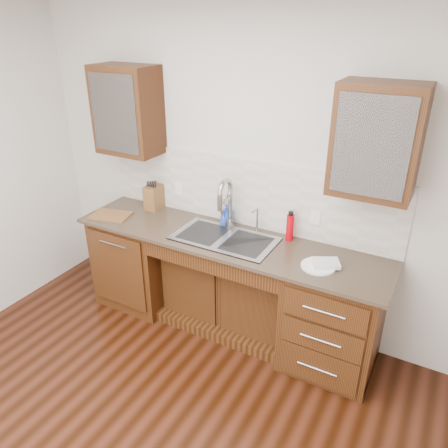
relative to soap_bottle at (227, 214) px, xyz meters
The scene contains 23 objects.
wall_back 0.39m from the soap_bottle, 42.05° to the left, with size 4.00×0.10×2.70m, color silver.
base_cabinet_left 1.02m from the soap_bottle, 163.44° to the right, with size 0.70×0.62×0.88m, color #593014.
base_cabinet_center 0.68m from the soap_bottle, 50.32° to the right, with size 1.20×0.44×0.70m, color #593014.
base_cabinet_right 1.24m from the soap_bottle, 12.77° to the right, with size 0.70×0.62×0.88m, color #593014.
countertop 0.31m from the soap_bottle, 63.72° to the right, with size 2.70×0.65×0.03m, color #84705B.
backsplash 0.25m from the soap_bottle, 23.07° to the left, with size 2.70×0.02×0.59m, color beige.
sink 0.35m from the soap_bottle, 64.98° to the right, with size 0.84×0.46×0.19m, color #9E9EA5.
faucet 0.13m from the soap_bottle, 37.41° to the right, with size 0.04×0.04×0.40m, color #999993.
filter_tap 0.31m from the soap_bottle, ahead, with size 0.02×0.02×0.24m, color #999993.
upper_cabinet_left 1.24m from the soap_bottle, behind, with size 0.55×0.34×0.75m, color #593014.
upper_cabinet_right 1.44m from the soap_bottle, ahead, with size 0.55×0.34×0.75m, color #593014.
outlet_left 0.54m from the soap_bottle, behind, with size 0.08×0.01×0.12m, color white.
outlet_right 0.79m from the soap_bottle, ahead, with size 0.08×0.01×0.12m, color white.
soap_bottle is the anchor object (origin of this frame).
water_bottle 0.60m from the soap_bottle, ahead, with size 0.06×0.06×0.22m, color #C5000C.
plate 1.00m from the soap_bottle, 19.55° to the right, with size 0.25×0.25×0.01m, color white.
dish_towel 1.03m from the soap_bottle, 17.19° to the right, with size 0.19×0.14×0.03m, color beige.
knife_block 0.76m from the soap_bottle, behind, with size 0.13×0.21×0.23m, color #A36131.
cutting_board 1.07m from the soap_bottle, 158.96° to the right, with size 0.35×0.24×0.02m, color brown.
cup_left_a 1.26m from the soap_bottle, behind, with size 0.11×0.11×0.09m, color white.
cup_left_b 1.15m from the soap_bottle, behind, with size 0.09×0.09×0.09m, color silver.
cup_right_a 1.36m from the soap_bottle, ahead, with size 0.11×0.11×0.09m, color silver.
cup_right_b 1.51m from the soap_bottle, ahead, with size 0.10×0.10×0.10m, color white.
Camera 1 is at (1.52, -1.38, 2.58)m, focal length 35.00 mm.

